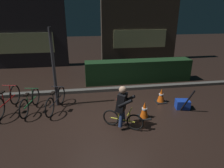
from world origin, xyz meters
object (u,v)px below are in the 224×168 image
street_post (54,69)px  parked_bike_leftmost (7,101)px  parked_bike_center_left (56,100)px  traffic_cone_far (161,96)px  traffic_cone_near (144,110)px  blue_crate (182,104)px  cyclist (122,107)px  parked_bike_left_mid (30,102)px  closed_umbrella (187,101)px

street_post → parked_bike_leftmost: bearing=-172.6°
parked_bike_center_left → traffic_cone_far: parked_bike_center_left is taller
traffic_cone_far → traffic_cone_near: bearing=-133.7°
traffic_cone_far → blue_crate: (0.53, -0.57, -0.10)m
cyclist → parked_bike_left_mid: bearing=-177.1°
parked_bike_leftmost → traffic_cone_near: bearing=-94.8°
traffic_cone_near → traffic_cone_far: traffic_cone_near is taller
street_post → parked_bike_leftmost: street_post is taller
street_post → traffic_cone_far: (3.64, -0.33, -1.07)m
closed_umbrella → traffic_cone_far: bearing=168.4°
parked_bike_leftmost → closed_umbrella: closed_umbrella is taller
parked_bike_left_mid → blue_crate: size_ratio=3.42×
parked_bike_leftmost → traffic_cone_near: 4.39m
parked_bike_leftmost → cyclist: (3.48, -1.48, 0.27)m
cyclist → traffic_cone_far: bearing=68.1°
parked_bike_center_left → blue_crate: size_ratio=3.47×
parked_bike_left_mid → parked_bike_center_left: size_ratio=0.99×
traffic_cone_near → blue_crate: 1.51m
parked_bike_leftmost → closed_umbrella: bearing=-89.7°
street_post → traffic_cone_near: size_ratio=4.91×
parked_bike_leftmost → blue_crate: 5.75m
parked_bike_leftmost → blue_crate: bearing=-87.3°
parked_bike_left_mid → traffic_cone_near: size_ratio=2.81×
street_post → blue_crate: size_ratio=5.98×
street_post → blue_crate: 4.42m
parked_bike_left_mid → blue_crate: bearing=-86.8°
parked_bike_left_mid → traffic_cone_far: (4.45, -0.03, -0.07)m
parked_bike_leftmost → parked_bike_left_mid: size_ratio=1.14×
traffic_cone_far → blue_crate: size_ratio=1.18×
parked_bike_left_mid → traffic_cone_near: 3.67m
parked_bike_leftmost → cyclist: bearing=-103.3°
parked_bike_left_mid → closed_umbrella: closed_umbrella is taller
street_post → closed_umbrella: size_ratio=3.10×
traffic_cone_far → cyclist: cyclist is taller
traffic_cone_far → blue_crate: 0.78m
street_post → cyclist: (1.95, -1.68, -0.69)m
blue_crate → street_post: bearing=167.8°
traffic_cone_near → parked_bike_left_mid: bearing=164.2°
street_post → parked_bike_center_left: street_post is taller
parked_bike_center_left → parked_bike_left_mid: bearing=103.1°
parked_bike_center_left → traffic_cone_near: size_ratio=2.85×
parked_bike_center_left → closed_umbrella: 4.25m
street_post → parked_bike_left_mid: street_post is taller
closed_umbrella → traffic_cone_near: bearing=-129.1°
parked_bike_leftmost → blue_crate: size_ratio=3.89×
parked_bike_center_left → closed_umbrella: size_ratio=1.79×
cyclist → street_post: bearing=168.7°
parked_bike_center_left → closed_umbrella: bearing=-84.6°
street_post → traffic_cone_far: 3.81m
traffic_cone_near → cyclist: 0.94m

